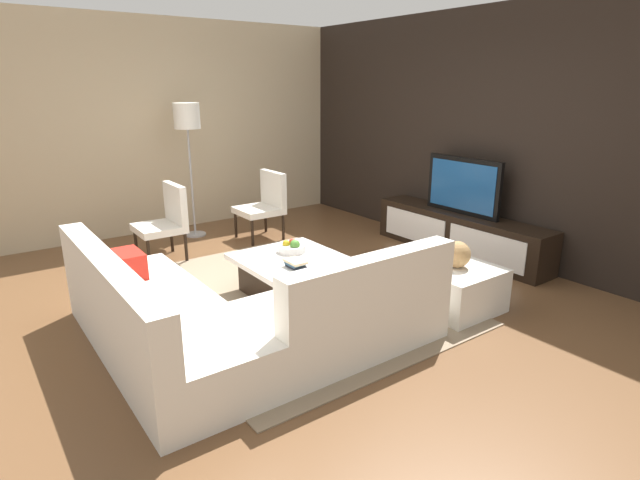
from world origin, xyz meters
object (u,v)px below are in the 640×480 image
Objects in this scene: media_console at (459,234)px; decorative_ball at (457,254)px; television at (463,186)px; coffee_table at (294,276)px; floor_lamp at (187,124)px; accent_chair_near at (166,218)px; accent_chair_far at (265,201)px; ottoman at (454,288)px; sectional_couch at (232,317)px; book_stack at (295,264)px; fruit_bowl at (292,247)px.

decorative_ball reaches higher than media_console.
coffee_table is at bearing -92.49° from television.
television is at bearing 40.71° from floor_lamp.
accent_chair_near and accent_chair_far have the same top height.
coffee_table is 2.04m from accent_chair_far.
media_console is 3.29× the size of ottoman.
accent_chair_far is (0.64, 0.73, -0.98)m from floor_lamp.
sectional_couch is (0.50, -3.25, -0.55)m from television.
decorative_ball is (2.89, 1.58, 0.03)m from accent_chair_near.
accent_chair_far is at bearing 156.54° from book_stack.
media_console is 2.49m from accent_chair_far.
coffee_table is 0.33m from book_stack.
book_stack is (2.08, -0.90, -0.07)m from accent_chair_far.
accent_chair_near reaches higher than decorative_ball.
fruit_bowl is at bearing 126.43° from sectional_couch.
accent_chair_far is 3.64× the size of decorative_ball.
ottoman is 3.27× the size of book_stack.
media_console is at bearing -90.00° from television.
television is 4.71× the size of book_stack.
television is at bearing 127.91° from ottoman.
accent_chair_near is at bearing -167.43° from book_stack.
fruit_bowl is 1.57m from decorative_ball.
accent_chair_near is 3.31m from ottoman.
fruit_bowl is 0.32× the size of accent_chair_far.
accent_chair_far reaches higher than fruit_bowl.
accent_chair_far is at bearing 144.84° from sectional_couch.
television is at bearing 127.91° from decorative_ball.
ottoman is at bearing 14.93° from floor_lamp.
media_console is 10.78× the size of book_stack.
television is 3.60× the size of fruit_bowl.
floor_lamp is 3.94m from ottoman.
decorative_ball is (1.00, -1.28, 0.27)m from media_console.
television reaches higher than fruit_bowl.
media_console is 9.66× the size of decorative_ball.
media_console is 1.33× the size of floor_lamp.
floor_lamp is at bearing -165.07° from decorative_ball.
accent_chair_near is (-1.89, -2.87, 0.24)m from media_console.
sectional_couch is at bearing -18.28° from accent_chair_near.
floor_lamp is (-3.11, 1.01, 1.19)m from sectional_couch.
floor_lamp reaches higher than fruit_bowl.
ottoman is at bearing 42.72° from coffee_table.
accent_chair_far reaches higher than sectional_couch.
book_stack is (2.73, -0.17, -1.05)m from floor_lamp.
fruit_bowl is (2.33, 0.05, -1.04)m from floor_lamp.
media_console is at bearing 40.71° from floor_lamp.
television is 1.65m from decorative_ball.
decorative_ball reaches higher than coffee_table.
floor_lamp is 2.48× the size of ottoman.
ottoman is at bearing 75.90° from sectional_couch.
television reaches higher than sectional_couch.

